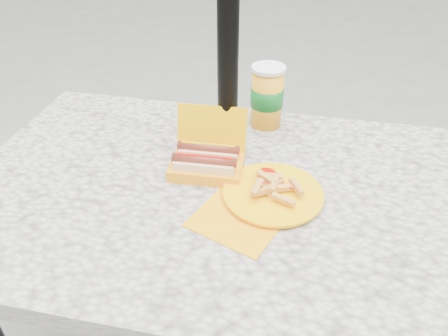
% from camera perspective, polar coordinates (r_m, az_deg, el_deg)
% --- Properties ---
extents(picnic_table, '(1.20, 0.80, 0.75)m').
position_cam_1_polar(picnic_table, '(1.10, -1.25, -6.92)').
color(picnic_table, beige).
rests_on(picnic_table, ground).
extents(umbrella_pole, '(0.05, 0.05, 2.20)m').
position_cam_1_polar(umbrella_pole, '(1.01, 0.54, 19.17)').
color(umbrella_pole, black).
rests_on(umbrella_pole, ground).
extents(hotdog_box, '(0.18, 0.15, 0.14)m').
position_cam_1_polar(hotdog_box, '(1.06, -2.23, 0.98)').
color(hotdog_box, '#FDB900').
rests_on(hotdog_box, picnic_table).
extents(fries_plate, '(0.29, 0.32, 0.05)m').
position_cam_1_polar(fries_plate, '(1.00, 6.03, -3.40)').
color(fries_plate, '#F59E09').
rests_on(fries_plate, picnic_table).
extents(soda_cup, '(0.09, 0.09, 0.18)m').
position_cam_1_polar(soda_cup, '(1.24, 5.63, 9.30)').
color(soda_cup, '#FFA718').
rests_on(soda_cup, picnic_table).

